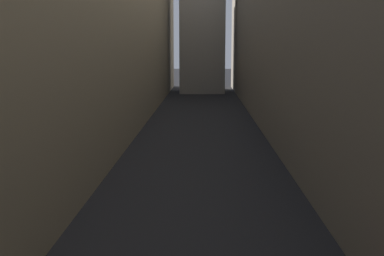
# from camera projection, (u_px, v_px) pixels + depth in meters

# --- Properties ---
(ground_plane) EXTENTS (264.00, 264.00, 0.00)m
(ground_plane) POSITION_uv_depth(u_px,v_px,m) (200.00, 142.00, 39.26)
(ground_plane) COLOR #232326
(building_block_left) EXTENTS (15.49, 108.00, 19.40)m
(building_block_left) POSITION_uv_depth(u_px,v_px,m) (38.00, 20.00, 39.96)
(building_block_left) COLOR gray
(building_block_left) RESTS_ON ground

